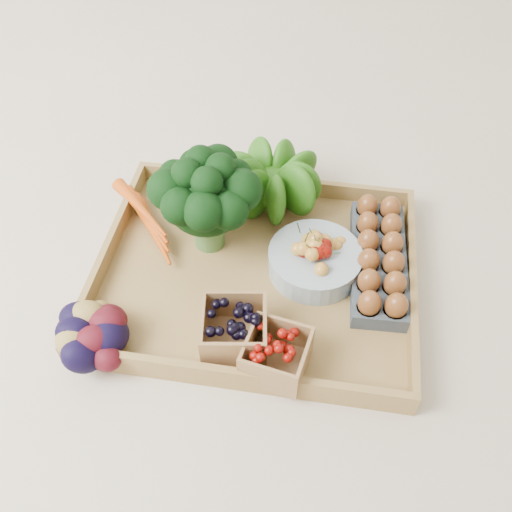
# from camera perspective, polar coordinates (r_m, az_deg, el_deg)

# --- Properties ---
(ground) EXTENTS (4.00, 4.00, 0.00)m
(ground) POSITION_cam_1_polar(r_m,az_deg,el_deg) (1.03, 0.00, -2.20)
(ground) COLOR beige
(ground) RESTS_ON ground
(tray) EXTENTS (0.55, 0.45, 0.01)m
(tray) POSITION_cam_1_polar(r_m,az_deg,el_deg) (1.02, 0.00, -1.94)
(tray) COLOR olive
(tray) RESTS_ON ground
(carrots) EXTENTS (0.18, 0.13, 0.04)m
(carrots) POSITION_cam_1_polar(r_m,az_deg,el_deg) (1.09, -10.84, 3.74)
(carrots) COLOR #C1450C
(carrots) RESTS_ON tray
(lettuce) EXTENTS (0.13, 0.13, 0.13)m
(lettuce) POSITION_cam_1_polar(r_m,az_deg,el_deg) (1.09, 1.73, 7.92)
(lettuce) COLOR #16500C
(lettuce) RESTS_ON tray
(broccoli) EXTENTS (0.18, 0.18, 0.14)m
(broccoli) POSITION_cam_1_polar(r_m,az_deg,el_deg) (1.01, -4.87, 4.13)
(broccoli) COLOR black
(broccoli) RESTS_ON tray
(cherry_bowl) EXTENTS (0.17, 0.17, 0.04)m
(cherry_bowl) POSITION_cam_1_polar(r_m,az_deg,el_deg) (1.01, 5.89, -0.49)
(cherry_bowl) COLOR #8C9EA5
(cherry_bowl) RESTS_ON tray
(egg_carton) EXTENTS (0.11, 0.27, 0.03)m
(egg_carton) POSITION_cam_1_polar(r_m,az_deg,el_deg) (1.03, 12.11, -0.62)
(egg_carton) COLOR #3C444D
(egg_carton) RESTS_ON tray
(potatoes) EXTENTS (0.16, 0.16, 0.09)m
(potatoes) POSITION_cam_1_polar(r_m,az_deg,el_deg) (0.93, -16.24, -6.78)
(potatoes) COLOR #3C0911
(potatoes) RESTS_ON tray
(punnet_blackberry) EXTENTS (0.12, 0.12, 0.07)m
(punnet_blackberry) POSITION_cam_1_polar(r_m,az_deg,el_deg) (0.90, -2.19, -7.34)
(punnet_blackberry) COLOR black
(punnet_blackberry) RESTS_ON tray
(punnet_raspberry) EXTENTS (0.11, 0.11, 0.06)m
(punnet_raspberry) POSITION_cam_1_polar(r_m,az_deg,el_deg) (0.88, 2.04, -9.82)
(punnet_raspberry) COLOR #6D0904
(punnet_raspberry) RESTS_ON tray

